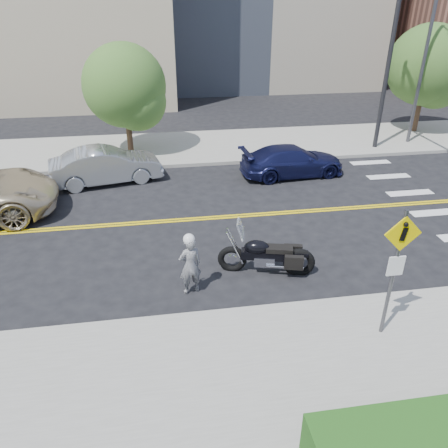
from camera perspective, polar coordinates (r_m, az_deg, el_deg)
ground_plane at (r=14.77m, az=-6.36°, el=0.45°), size 120.00×120.00×0.00m
sidewalk_near at (r=8.77m, az=-3.41°, el=-22.17°), size 60.00×5.00×0.15m
sidewalk_far at (r=21.68m, az=-7.50°, el=9.76°), size 60.00×5.00×0.15m
lamp_post at (r=23.34m, az=24.74°, el=19.20°), size 0.16×0.16×8.00m
traffic_light at (r=21.04m, az=22.24°, el=20.38°), size 0.28×4.50×7.00m
pedestrian_sign at (r=9.52m, az=21.55°, el=-4.75°), size 0.78×0.08×3.00m
motorcyclist at (r=10.89m, az=-4.46°, el=-5.22°), size 0.66×0.53×1.69m
motorcycle at (r=11.72m, az=5.64°, el=-3.10°), size 2.64×1.37×1.54m
parked_car_silver at (r=18.07m, az=-15.13°, el=7.38°), size 4.52×2.36×1.42m
parked_car_blue at (r=18.44m, az=8.90°, el=8.15°), size 4.44×2.11×1.25m
tree_far_a at (r=20.55m, az=-12.89°, el=17.19°), size 3.64×3.64×4.98m
tree_far_b at (r=25.61m, az=25.03°, el=18.27°), size 3.99×3.99×5.51m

